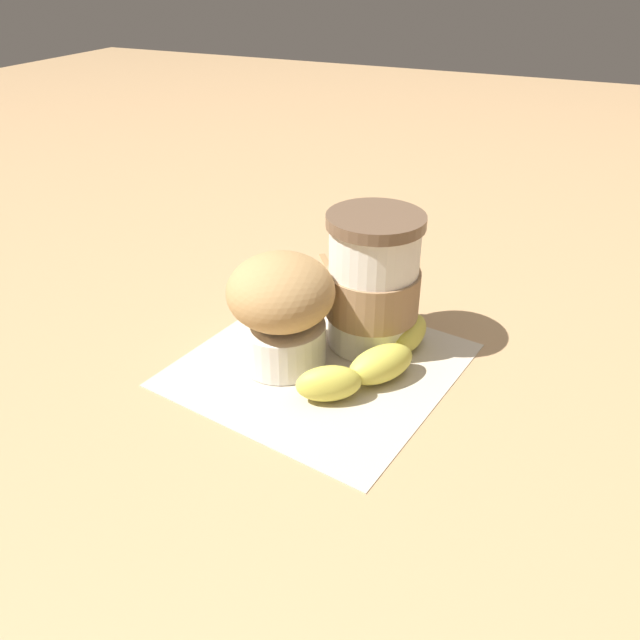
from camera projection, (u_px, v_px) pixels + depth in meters
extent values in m
plane|color=tan|center=(320.00, 365.00, 0.53)|extent=(3.00, 3.00, 0.00)
cube|color=beige|center=(320.00, 364.00, 0.53)|extent=(0.24, 0.24, 0.00)
cylinder|color=silver|center=(373.00, 286.00, 0.54)|extent=(0.08, 0.08, 0.11)
cylinder|color=brown|center=(376.00, 221.00, 0.51)|extent=(0.08, 0.08, 0.01)
cylinder|color=#997551|center=(373.00, 292.00, 0.54)|extent=(0.08, 0.08, 0.04)
cylinder|color=white|center=(283.00, 343.00, 0.53)|extent=(0.07, 0.07, 0.04)
ellipsoid|color=#AD8451|center=(281.00, 292.00, 0.50)|extent=(0.09, 0.09, 0.06)
ellipsoid|color=#D6CC4C|center=(329.00, 383.00, 0.48)|extent=(0.05, 0.06, 0.03)
ellipsoid|color=#D6CC4C|center=(382.00, 363.00, 0.51)|extent=(0.07, 0.06, 0.03)
ellipsoid|color=#D6CC4C|center=(409.00, 334.00, 0.55)|extent=(0.05, 0.03, 0.03)
cube|color=#9E7547|center=(332.00, 275.00, 0.68)|extent=(0.09, 0.07, 0.00)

